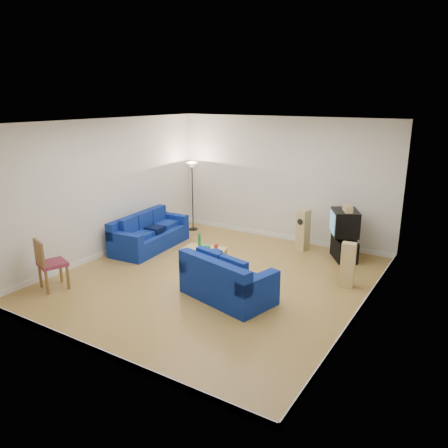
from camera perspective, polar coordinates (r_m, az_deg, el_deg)
The scene contains 16 objects.
room at distance 8.69m, azimuth -1.39°, elevation 2.18°, with size 6.01×6.51×3.21m.
sofa_three_seat at distance 11.12m, azimuth -9.85°, elevation -1.49°, with size 1.11×2.24×0.84m.
sofa_loveseat at distance 8.20m, azimuth 0.23°, elevation -7.69°, with size 1.90×1.35×0.86m.
coffee_table at distance 9.99m, azimuth -2.47°, elevation -3.43°, with size 1.03×0.67×0.35m.
bottle at distance 10.09m, azimuth -3.24°, elevation -2.05°, with size 0.07×0.07×0.29m, color #197233.
tissue_box at distance 9.91m, azimuth -2.44°, elevation -3.00°, with size 0.21×0.11×0.09m, color green.
red_canister at distance 9.85m, azimuth -1.03°, elevation -2.98°, with size 0.09×0.09×0.13m, color red.
remote at distance 9.68m, azimuth -1.54°, elevation -3.67°, with size 0.17×0.05×0.02m, color black.
tv_stand at distance 10.58m, azimuth 15.42°, elevation -3.17°, with size 0.80×0.44×0.49m, color black.
av_receiver at distance 10.48m, azimuth 15.68°, elevation -1.70°, with size 0.41×0.34×0.10m, color black.
television at distance 10.44m, azimuth 15.47°, elevation 0.19°, with size 0.84×0.92×0.58m.
centre_speaker at distance 10.25m, azimuth 15.84°, elevation 1.97°, with size 0.40×0.16×0.14m, color tan.
speaker_left at distance 10.90m, azimuth 10.29°, elevation -0.77°, with size 0.28×0.34×1.02m.
speaker_right at distance 9.02m, azimuth 15.85°, elevation -5.15°, with size 0.30×0.25×0.91m.
floor_lamp at distance 12.19m, azimuth -4.19°, elevation 6.46°, with size 0.33×0.33×1.93m.
dining_chair at distance 9.17m, azimuth -21.99°, elevation -4.59°, with size 0.63×0.63×1.03m.
Camera 1 is at (4.62, -7.04, 3.65)m, focal length 35.00 mm.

